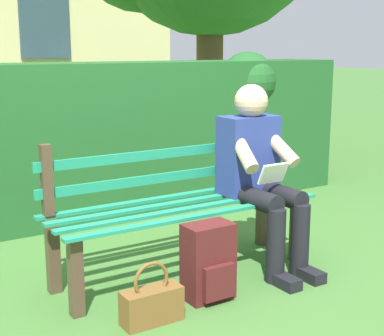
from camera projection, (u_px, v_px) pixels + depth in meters
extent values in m
plane|color=#3D6B2D|center=(184.00, 274.00, 3.68)|extent=(60.00, 60.00, 0.00)
cube|color=#4C3828|center=(297.00, 228.00, 3.89)|extent=(0.07, 0.07, 0.45)
cube|color=#4C3828|center=(76.00, 277.00, 3.07)|extent=(0.07, 0.07, 0.45)
cube|color=#4C3828|center=(262.00, 215.00, 4.20)|extent=(0.07, 0.07, 0.45)
cube|color=#4C3828|center=(53.00, 256.00, 3.37)|extent=(0.07, 0.07, 0.45)
cube|color=#1E8460|center=(165.00, 198.00, 3.78)|extent=(1.74, 0.06, 0.02)
cube|color=#1E8460|center=(177.00, 203.00, 3.65)|extent=(1.74, 0.06, 0.02)
cube|color=#1E8460|center=(190.00, 209.00, 3.52)|extent=(1.74, 0.06, 0.02)
cube|color=#1E8460|center=(204.00, 215.00, 3.39)|extent=(1.74, 0.06, 0.02)
cube|color=#4C3828|center=(260.00, 154.00, 4.14)|extent=(0.06, 0.06, 0.42)
cube|color=#4C3828|center=(47.00, 180.00, 3.31)|extent=(0.06, 0.06, 0.42)
cube|color=#1E8460|center=(166.00, 177.00, 3.74)|extent=(1.74, 0.02, 0.06)
cube|color=#1E8460|center=(165.00, 153.00, 3.71)|extent=(1.74, 0.02, 0.06)
cube|color=navy|center=(248.00, 155.00, 3.82)|extent=(0.38, 0.22, 0.52)
sphere|color=#D8AD8C|center=(251.00, 101.00, 3.73)|extent=(0.22, 0.22, 0.22)
cylinder|color=black|center=(279.00, 194.00, 3.74)|extent=(0.13, 0.42, 0.13)
cylinder|color=black|center=(255.00, 199.00, 3.64)|extent=(0.13, 0.42, 0.13)
cylinder|color=black|center=(300.00, 240.00, 3.62)|extent=(0.12, 0.12, 0.47)
cylinder|color=black|center=(276.00, 246.00, 3.52)|extent=(0.12, 0.12, 0.47)
cube|color=black|center=(308.00, 274.00, 3.60)|extent=(0.10, 0.24, 0.07)
cube|color=black|center=(283.00, 280.00, 3.49)|extent=(0.10, 0.24, 0.07)
cylinder|color=#D8AD8C|center=(280.00, 147.00, 3.77)|extent=(0.14, 0.32, 0.26)
cylinder|color=#D8AD8C|center=(243.00, 151.00, 3.61)|extent=(0.14, 0.32, 0.26)
cube|color=white|center=(273.00, 173.00, 3.62)|extent=(0.20, 0.07, 0.13)
cube|color=#1E5123|center=(113.00, 138.00, 4.98)|extent=(4.64, 0.62, 1.30)
sphere|color=#1E5123|center=(247.00, 81.00, 5.53)|extent=(0.56, 0.56, 0.56)
cube|color=#334756|center=(45.00, 24.00, 10.08)|extent=(0.90, 0.04, 1.20)
cube|color=#4C1919|center=(208.00, 261.00, 3.29)|extent=(0.28, 0.18, 0.45)
cube|color=#4C1919|center=(219.00, 282.00, 3.22)|extent=(0.20, 0.04, 0.20)
cylinder|color=#4C1919|center=(210.00, 250.00, 3.41)|extent=(0.04, 0.04, 0.27)
cylinder|color=#4C1919|center=(186.00, 255.00, 3.33)|extent=(0.04, 0.04, 0.27)
cube|color=brown|center=(152.00, 306.00, 3.02)|extent=(0.33, 0.13, 0.19)
torus|color=brown|center=(151.00, 280.00, 2.99)|extent=(0.20, 0.02, 0.20)
cylinder|color=brown|center=(210.00, 70.00, 7.80)|extent=(0.36, 0.36, 2.26)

